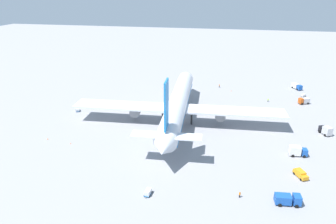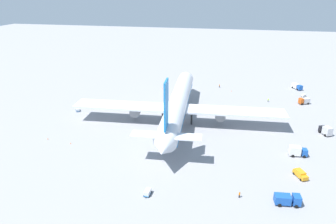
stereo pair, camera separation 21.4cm
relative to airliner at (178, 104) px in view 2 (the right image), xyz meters
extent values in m
plane|color=gray|center=(1.25, 0.03, -7.20)|extent=(600.00, 600.00, 0.00)
cylinder|color=silver|center=(1.25, 0.03, 0.20)|extent=(67.33, 11.87, 7.16)
cone|color=silver|center=(37.52, 2.60, 0.20)|extent=(6.21, 7.40, 7.01)
cone|color=silver|center=(-35.73, -2.59, 0.20)|extent=(7.62, 7.29, 6.80)
cube|color=#1972BF|center=(-30.17, -2.19, 10.93)|extent=(6.02, 0.92, 14.31)
cube|color=silver|center=(-31.07, 3.47, 1.63)|extent=(5.04, 9.57, 0.36)
cube|color=silver|center=(-30.26, -7.93, 1.63)|extent=(5.04, 9.57, 0.36)
cube|color=silver|center=(-3.63, 21.50, -0.88)|extent=(11.55, 36.92, 0.70)
cylinder|color=slate|center=(-2.25, 16.13, -3.19)|extent=(5.93, 4.31, 3.92)
cube|color=silver|center=(-0.55, -21.92, -0.88)|extent=(11.55, 36.92, 0.70)
cylinder|color=slate|center=(0.06, -16.40, -3.15)|extent=(4.95, 4.17, 3.85)
cylinder|color=black|center=(24.64, 1.69, -5.29)|extent=(0.70, 0.70, 3.82)
cylinder|color=black|center=(-2.49, 5.36, -5.29)|extent=(0.70, 0.70, 3.82)
cylinder|color=black|center=(-1.70, -5.77, -5.29)|extent=(0.70, 0.70, 3.82)
cube|color=#1972BF|center=(1.25, 0.03, -1.77)|extent=(64.63, 11.32, 0.50)
cube|color=black|center=(1.26, -52.98, -5.72)|extent=(2.25, 2.61, 2.06)
cube|color=#B2B2B7|center=(-1.08, -54.09, -5.37)|extent=(3.63, 3.27, 2.76)
cube|color=black|center=(1.72, -52.76, -5.21)|extent=(0.87, 1.70, 0.91)
cylinder|color=black|center=(0.66, -52.05, -6.75)|extent=(0.94, 0.66, 0.90)
cylinder|color=black|center=(1.61, -54.03, -6.75)|extent=(0.94, 0.66, 0.90)
cylinder|color=black|center=(-2.11, -53.37, -6.75)|extent=(0.94, 0.66, 0.90)
cylinder|color=black|center=(-1.17, -55.36, -6.75)|extent=(0.94, 0.66, 0.90)
cube|color=#194CA5|center=(-18.34, -43.36, -5.74)|extent=(2.36, 1.78, 2.03)
cube|color=silver|center=(-18.60, -40.52, -5.36)|extent=(2.51, 3.46, 2.79)
cube|color=black|center=(-18.29, -43.91, -5.23)|extent=(1.87, 0.25, 0.89)
cylinder|color=black|center=(-17.25, -43.10, -6.75)|extent=(0.38, 0.92, 0.90)
cylinder|color=black|center=(-19.46, -43.30, -6.75)|extent=(0.38, 0.92, 0.90)
cylinder|color=black|center=(-17.55, -39.73, -6.75)|extent=(0.38, 0.92, 0.90)
cylinder|color=black|center=(-19.77, -39.94, -6.75)|extent=(0.38, 0.92, 0.90)
cube|color=#194CA5|center=(51.93, -53.84, -5.67)|extent=(2.68, 2.78, 2.18)
cube|color=silver|center=(54.98, -52.25, -5.62)|extent=(4.49, 3.73, 2.26)
cube|color=black|center=(51.34, -54.15, -5.12)|extent=(0.90, 1.63, 0.96)
cylinder|color=black|center=(52.60, -54.70, -6.75)|extent=(0.94, 0.68, 0.90)
cylinder|color=black|center=(51.60, -52.80, -6.75)|extent=(0.94, 0.68, 0.90)
cylinder|color=black|center=(56.21, -52.82, -6.75)|extent=(0.94, 0.68, 0.90)
cylinder|color=black|center=(55.22, -50.92, -6.75)|extent=(0.94, 0.68, 0.90)
cube|color=#194CA5|center=(-43.45, -37.12, -5.63)|extent=(2.52, 2.02, 2.25)
cube|color=#194CA5|center=(-43.76, -33.88, -5.72)|extent=(2.70, 3.94, 2.08)
cube|color=black|center=(-43.39, -37.75, -5.07)|extent=(1.98, 0.27, 0.99)
cylinder|color=black|center=(-42.29, -36.82, -6.75)|extent=(0.38, 0.92, 0.90)
cylinder|color=black|center=(-44.64, -37.05, -6.75)|extent=(0.38, 0.92, 0.90)
cylinder|color=black|center=(-42.66, -32.99, -6.75)|extent=(0.38, 0.92, 0.90)
cylinder|color=black|center=(-45.01, -33.21, -6.75)|extent=(0.38, 0.92, 0.90)
cube|color=#BF4C14|center=(30.60, -50.71, -5.57)|extent=(2.44, 2.09, 2.36)
cube|color=#B2B2B7|center=(31.60, -53.00, -5.65)|extent=(3.03, 3.45, 2.22)
cube|color=black|center=(30.41, -50.26, -4.98)|extent=(1.62, 0.76, 1.04)
cylinder|color=black|center=(29.71, -51.25, -6.75)|extent=(0.63, 0.95, 0.90)
cylinder|color=black|center=(31.60, -50.43, -6.75)|extent=(0.63, 0.95, 0.90)
cylinder|color=black|center=(30.89, -53.97, -6.75)|extent=(0.63, 0.95, 0.90)
cylinder|color=black|center=(32.78, -53.15, -6.75)|extent=(0.63, 0.95, 0.90)
cube|color=orange|center=(-30.70, -40.25, -6.33)|extent=(5.02, 3.67, 1.10)
cube|color=orange|center=(-30.49, -40.15, -5.51)|extent=(3.42, 2.79, 0.55)
cylinder|color=black|center=(-31.70, -41.75, -6.88)|extent=(0.67, 0.47, 0.64)
cylinder|color=black|center=(-32.49, -40.08, -6.88)|extent=(0.67, 0.47, 0.64)
cylinder|color=black|center=(-28.91, -40.43, -6.88)|extent=(0.67, 0.47, 0.64)
cylinder|color=black|center=(-29.71, -38.75, -6.88)|extent=(0.67, 0.47, 0.64)
cube|color=#26598C|center=(-47.05, -1.12, -6.93)|extent=(2.84, 1.55, 0.15)
cylinder|color=#333338|center=(-48.73, -1.02, -6.93)|extent=(0.60, 0.11, 0.08)
cube|color=silver|center=(-47.05, -1.12, -6.33)|extent=(2.39, 1.39, 1.05)
cylinder|color=black|center=(-48.14, -1.76, -7.00)|extent=(0.41, 0.14, 0.40)
cylinder|color=black|center=(-48.06, -0.36, -7.00)|extent=(0.41, 0.14, 0.40)
cylinder|color=black|center=(-46.04, -1.87, -7.00)|extent=(0.41, 0.14, 0.40)
cylinder|color=black|center=(-45.96, -0.48, -7.00)|extent=(0.41, 0.14, 0.40)
cube|color=gray|center=(42.02, -54.05, -6.93)|extent=(2.65, 2.71, 0.15)
cylinder|color=#333338|center=(43.04, -55.15, -6.93)|extent=(0.46, 0.50, 0.08)
cube|color=silver|center=(42.02, -54.05, -6.43)|extent=(2.29, 2.33, 0.85)
cylinder|color=black|center=(43.15, -54.24, -7.00)|extent=(0.36, 0.38, 0.40)
cylinder|color=black|center=(42.12, -55.19, -7.00)|extent=(0.36, 0.38, 0.40)
cylinder|color=black|center=(41.92, -52.90, -7.00)|extent=(0.36, 0.38, 0.40)
cylinder|color=black|center=(40.89, -53.85, -7.00)|extent=(0.36, 0.38, 0.40)
cube|color=#26598C|center=(1.82, 43.44, -6.93)|extent=(3.16, 2.73, 0.15)
cylinder|color=#333338|center=(3.28, 44.38, -6.93)|extent=(0.55, 0.39, 0.08)
cube|color=silver|center=(1.82, 43.44, -6.41)|extent=(2.70, 2.37, 0.90)
cylinder|color=black|center=(2.36, 44.62, -7.00)|extent=(0.40, 0.32, 0.40)
cylinder|color=black|center=(3.12, 43.44, -7.00)|extent=(0.40, 0.32, 0.40)
cylinder|color=black|center=(0.53, 43.43, -7.00)|extent=(0.40, 0.32, 0.40)
cylinder|color=black|center=(1.29, 42.26, -7.00)|extent=(0.40, 0.32, 0.40)
cylinder|color=#3F3F47|center=(30.50, -36.65, -6.77)|extent=(0.42, 0.42, 0.87)
cylinder|color=#B2F219|center=(30.50, -36.65, -6.00)|extent=(0.53, 0.53, 0.66)
sphere|color=tan|center=(30.50, -36.65, -5.56)|extent=(0.24, 0.24, 0.24)
cylinder|color=black|center=(48.43, -13.49, -6.76)|extent=(0.37, 0.37, 0.88)
cylinder|color=orange|center=(48.43, -13.49, -5.99)|extent=(0.46, 0.46, 0.66)
sphere|color=tan|center=(48.43, -13.49, -5.54)|extent=(0.24, 0.24, 0.24)
cylinder|color=black|center=(-43.39, -23.79, -6.79)|extent=(0.45, 0.45, 0.84)
cylinder|color=orange|center=(-43.39, -23.79, -6.06)|extent=(0.56, 0.56, 0.63)
sphere|color=#8C6647|center=(-43.39, -23.79, -5.63)|extent=(0.23, 0.23, 0.23)
cone|color=orange|center=(43.17, -19.80, -6.93)|extent=(0.36, 0.36, 0.55)
cone|color=orange|center=(-26.06, 31.64, -6.93)|extent=(0.36, 0.36, 0.55)
cone|color=orange|center=(-24.70, 41.03, -6.93)|extent=(0.36, 0.36, 0.55)
cone|color=orange|center=(39.18, 15.18, -6.93)|extent=(0.36, 0.36, 0.55)
camera|label=1|loc=(-109.25, -19.57, 41.41)|focal=32.98mm
camera|label=2|loc=(-109.20, -19.78, 41.41)|focal=32.98mm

